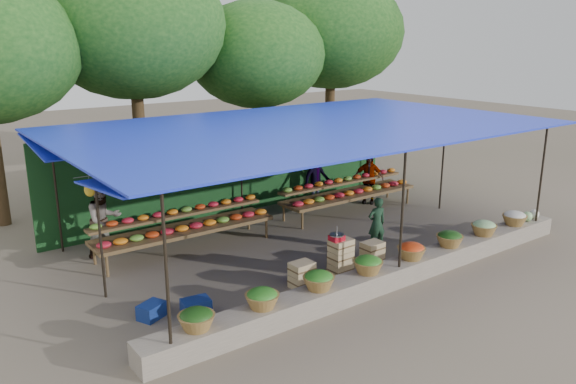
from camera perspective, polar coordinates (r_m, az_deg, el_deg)
ground at (r=13.32m, az=1.94°, el=-5.26°), size 60.00×60.00×0.00m
stone_curb at (r=11.38m, az=10.62°, el=-8.16°), size 10.60×0.55×0.40m
stall_canopy at (r=12.68m, az=1.87°, el=6.22°), size 10.80×6.60×2.82m
produce_baskets at (r=11.17m, az=10.35°, el=-6.58°), size 8.98×0.58×0.34m
netting_backdrop at (r=15.46m, az=-5.24°, el=2.44°), size 10.60×0.06×2.50m
tree_row at (r=17.88m, az=-9.14°, el=15.22°), size 16.51×5.50×7.12m
fruit_table_left at (r=12.97m, az=-10.49°, el=-3.26°), size 4.21×0.95×0.93m
fruit_table_right at (r=15.67m, az=6.14°, el=0.17°), size 4.21×0.95×0.93m
crate_counter at (r=11.56m, az=5.26°, el=-6.97°), size 2.36×0.35×0.77m
weighing_scale at (r=11.31m, az=4.97°, el=-4.59°), size 0.29×0.29×0.30m
vendor_seated at (r=12.94m, az=8.99°, el=-3.18°), size 0.50×0.38×1.23m
customer_left at (r=12.97m, az=-18.22°, el=-2.70°), size 0.90×0.75×1.68m
customer_mid at (r=16.41m, az=2.97°, el=1.59°), size 1.07×0.68×1.58m
customer_right at (r=16.51m, az=8.18°, el=1.37°), size 0.86×0.88×1.48m
blue_crate_front at (r=10.15m, az=-9.32°, el=-11.47°), size 0.53×0.42×0.29m
blue_crate_back at (r=10.20m, az=-13.69°, el=-11.64°), size 0.54×0.48×0.27m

